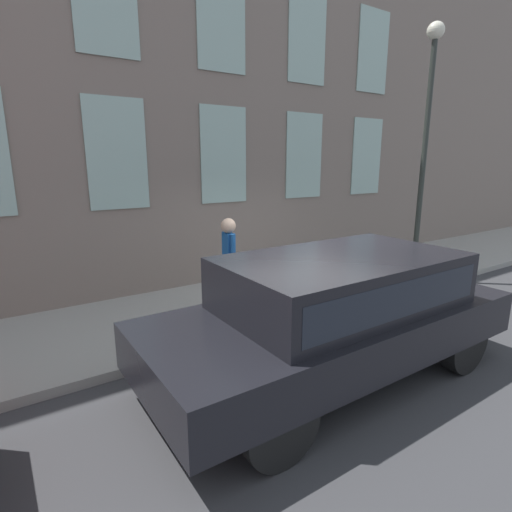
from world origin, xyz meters
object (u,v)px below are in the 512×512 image
Objects in this scene: fire_hydrant at (282,286)px; street_lamp at (427,126)px; person at (229,255)px; parked_truck_charcoal_near at (337,306)px.

street_lamp is at bearing -90.99° from fire_hydrant.
fire_hydrant is 4.92m from street_lamp.
parked_truck_charcoal_near is at bearing 8.72° from person.
parked_truck_charcoal_near reaches higher than fire_hydrant.
street_lamp is at bearing -65.90° from parked_truck_charcoal_near.
fire_hydrant is at bearing 66.50° from person.
parked_truck_charcoal_near is at bearing 160.56° from fire_hydrant.
parked_truck_charcoal_near is (-2.64, -0.10, -0.18)m from person.
fire_hydrant is at bearing -19.44° from parked_truck_charcoal_near.
person is at bearing 83.23° from street_lamp.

